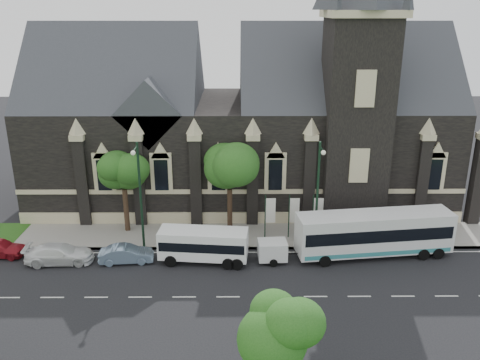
{
  "coord_description": "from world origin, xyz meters",
  "views": [
    {
      "loc": [
        3.64,
        -29.37,
        18.77
      ],
      "look_at": [
        3.86,
        6.0,
        6.37
      ],
      "focal_mm": 37.18,
      "sensor_mm": 36.0,
      "label": 1
    }
  ],
  "objects_px": {
    "tree_walk_right": "(232,168)",
    "tour_coach": "(374,233)",
    "tree_walk_left": "(126,169)",
    "shuttle_bus": "(204,244)",
    "street_lamp_mid": "(140,191)",
    "sedan": "(126,254)",
    "banner_flag_left": "(269,213)",
    "car_far_white": "(60,254)",
    "tree_park_east": "(291,321)",
    "banner_flag_right": "(316,213)",
    "banner_flag_center": "(292,213)",
    "box_trailer": "(272,250)",
    "street_lamp_near": "(318,190)"
  },
  "relations": [
    {
      "from": "tree_walk_left",
      "to": "box_trailer",
      "type": "xyz_separation_m",
      "value": [
        12.16,
        -5.7,
        -4.77
      ]
    },
    {
      "from": "street_lamp_mid",
      "to": "box_trailer",
      "type": "bearing_deg",
      "value": -11.41
    },
    {
      "from": "tree_walk_right",
      "to": "sedan",
      "type": "height_order",
      "value": "tree_walk_right"
    },
    {
      "from": "tree_park_east",
      "to": "shuttle_bus",
      "type": "relative_size",
      "value": 0.9
    },
    {
      "from": "banner_flag_right",
      "to": "box_trailer",
      "type": "bearing_deg",
      "value": -134.5
    },
    {
      "from": "tree_walk_left",
      "to": "street_lamp_mid",
      "type": "relative_size",
      "value": 0.85
    },
    {
      "from": "street_lamp_mid",
      "to": "banner_flag_left",
      "type": "distance_m",
      "value": 10.81
    },
    {
      "from": "tree_walk_left",
      "to": "car_far_white",
      "type": "xyz_separation_m",
      "value": [
        -4.28,
        -5.76,
        -4.99
      ]
    },
    {
      "from": "tour_coach",
      "to": "shuttle_bus",
      "type": "relative_size",
      "value": 1.79
    },
    {
      "from": "tree_walk_left",
      "to": "shuttle_bus",
      "type": "distance_m",
      "value": 9.83
    },
    {
      "from": "tree_walk_left",
      "to": "tree_park_east",
      "type": "bearing_deg",
      "value": -59.13
    },
    {
      "from": "banner_flag_right",
      "to": "car_far_white",
      "type": "bearing_deg",
      "value": -168.73
    },
    {
      "from": "tree_walk_right",
      "to": "tour_coach",
      "type": "height_order",
      "value": "tree_walk_right"
    },
    {
      "from": "banner_flag_right",
      "to": "car_far_white",
      "type": "distance_m",
      "value": 20.83
    },
    {
      "from": "street_lamp_near",
      "to": "shuttle_bus",
      "type": "height_order",
      "value": "street_lamp_near"
    },
    {
      "from": "tree_park_east",
      "to": "tree_walk_right",
      "type": "height_order",
      "value": "tree_walk_right"
    },
    {
      "from": "street_lamp_mid",
      "to": "banner_flag_left",
      "type": "relative_size",
      "value": 2.25
    },
    {
      "from": "banner_flag_center",
      "to": "tree_walk_right",
      "type": "bearing_deg",
      "value": 161.36
    },
    {
      "from": "tree_walk_right",
      "to": "shuttle_bus",
      "type": "relative_size",
      "value": 1.12
    },
    {
      "from": "sedan",
      "to": "shuttle_bus",
      "type": "bearing_deg",
      "value": -94.87
    },
    {
      "from": "tree_walk_left",
      "to": "car_far_white",
      "type": "distance_m",
      "value": 8.74
    },
    {
      "from": "shuttle_bus",
      "to": "box_trailer",
      "type": "distance_m",
      "value": 5.33
    },
    {
      "from": "banner_flag_left",
      "to": "tour_coach",
      "type": "height_order",
      "value": "banner_flag_left"
    },
    {
      "from": "banner_flag_center",
      "to": "tour_coach",
      "type": "bearing_deg",
      "value": -26.23
    },
    {
      "from": "banner_flag_right",
      "to": "shuttle_bus",
      "type": "bearing_deg",
      "value": -156.82
    },
    {
      "from": "banner_flag_left",
      "to": "street_lamp_mid",
      "type": "bearing_deg",
      "value": -169.5
    },
    {
      "from": "tree_walk_right",
      "to": "banner_flag_left",
      "type": "height_order",
      "value": "tree_walk_right"
    },
    {
      "from": "tree_park_east",
      "to": "banner_flag_left",
      "type": "relative_size",
      "value": 1.57
    },
    {
      "from": "tree_park_east",
      "to": "banner_flag_right",
      "type": "bearing_deg",
      "value": 77.35
    },
    {
      "from": "street_lamp_near",
      "to": "tour_coach",
      "type": "height_order",
      "value": "street_lamp_near"
    },
    {
      "from": "tree_walk_left",
      "to": "tree_walk_right",
      "type": "bearing_deg",
      "value": 0.06
    },
    {
      "from": "street_lamp_mid",
      "to": "sedan",
      "type": "distance_m",
      "value": 5.0
    },
    {
      "from": "shuttle_bus",
      "to": "banner_flag_center",
      "type": "bearing_deg",
      "value": 34.42
    },
    {
      "from": "box_trailer",
      "to": "banner_flag_left",
      "type": "bearing_deg",
      "value": 87.66
    },
    {
      "from": "street_lamp_mid",
      "to": "shuttle_bus",
      "type": "relative_size",
      "value": 1.29
    },
    {
      "from": "tour_coach",
      "to": "shuttle_bus",
      "type": "bearing_deg",
      "value": 176.69
    },
    {
      "from": "tree_walk_left",
      "to": "box_trailer",
      "type": "relative_size",
      "value": 2.37
    },
    {
      "from": "banner_flag_left",
      "to": "box_trailer",
      "type": "height_order",
      "value": "banner_flag_left"
    },
    {
      "from": "tree_walk_right",
      "to": "banner_flag_center",
      "type": "xyz_separation_m",
      "value": [
        5.08,
        -1.71,
        -3.43
      ]
    },
    {
      "from": "banner_flag_center",
      "to": "tour_coach",
      "type": "xyz_separation_m",
      "value": [
        6.13,
        -3.02,
        -0.44
      ]
    },
    {
      "from": "sedan",
      "to": "box_trailer",
      "type": "bearing_deg",
      "value": -95.5
    },
    {
      "from": "tree_walk_right",
      "to": "tour_coach",
      "type": "distance_m",
      "value": 12.76
    },
    {
      "from": "street_lamp_near",
      "to": "banner_flag_right",
      "type": "height_order",
      "value": "street_lamp_near"
    },
    {
      "from": "tree_park_east",
      "to": "street_lamp_mid",
      "type": "height_order",
      "value": "street_lamp_mid"
    },
    {
      "from": "tree_park_east",
      "to": "tree_walk_right",
      "type": "bearing_deg",
      "value": 98.42
    },
    {
      "from": "shuttle_bus",
      "to": "tour_coach",
      "type": "bearing_deg",
      "value": 9.75
    },
    {
      "from": "tree_park_east",
      "to": "car_far_white",
      "type": "bearing_deg",
      "value": 138.72
    },
    {
      "from": "box_trailer",
      "to": "sedan",
      "type": "height_order",
      "value": "box_trailer"
    },
    {
      "from": "street_lamp_near",
      "to": "box_trailer",
      "type": "bearing_deg",
      "value": -150.14
    },
    {
      "from": "tree_walk_right",
      "to": "street_lamp_mid",
      "type": "height_order",
      "value": "street_lamp_mid"
    }
  ]
}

